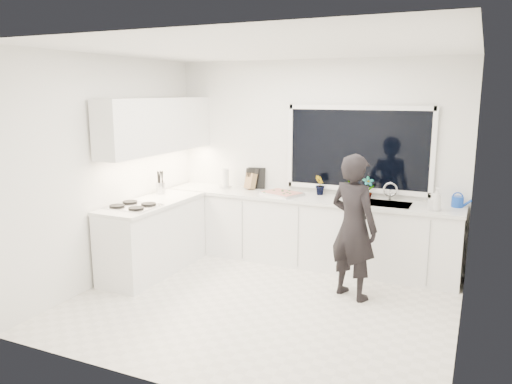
% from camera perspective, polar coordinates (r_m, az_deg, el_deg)
% --- Properties ---
extents(floor, '(4.00, 3.50, 0.02)m').
position_cam_1_polar(floor, '(5.61, 0.65, -12.66)').
color(floor, beige).
rests_on(floor, ground).
extents(wall_back, '(4.00, 0.02, 2.70)m').
position_cam_1_polar(wall_back, '(6.83, 6.66, 3.52)').
color(wall_back, white).
rests_on(wall_back, ground).
extents(wall_left, '(0.02, 3.50, 2.70)m').
position_cam_1_polar(wall_left, '(6.28, -16.36, 2.44)').
color(wall_left, white).
rests_on(wall_left, ground).
extents(wall_right, '(0.02, 3.50, 2.70)m').
position_cam_1_polar(wall_right, '(4.78, 23.32, -0.72)').
color(wall_right, white).
rests_on(wall_right, ground).
extents(ceiling, '(4.00, 3.50, 0.02)m').
position_cam_1_polar(ceiling, '(5.14, 0.73, 16.23)').
color(ceiling, white).
rests_on(ceiling, wall_back).
extents(window, '(1.80, 0.02, 1.00)m').
position_cam_1_polar(window, '(6.62, 11.57, 4.85)').
color(window, black).
rests_on(window, wall_back).
extents(base_cabinets_back, '(3.92, 0.58, 0.88)m').
position_cam_1_polar(base_cabinets_back, '(6.73, 5.67, -4.50)').
color(base_cabinets_back, white).
rests_on(base_cabinets_back, floor).
extents(base_cabinets_left, '(0.58, 1.60, 0.88)m').
position_cam_1_polar(base_cabinets_left, '(6.54, -11.64, -5.17)').
color(base_cabinets_left, white).
rests_on(base_cabinets_left, floor).
extents(countertop_back, '(3.94, 0.62, 0.04)m').
position_cam_1_polar(countertop_back, '(6.61, 5.72, -0.69)').
color(countertop_back, silver).
rests_on(countertop_back, base_cabinets_back).
extents(countertop_left, '(0.62, 1.60, 0.04)m').
position_cam_1_polar(countertop_left, '(6.42, -11.80, -1.24)').
color(countertop_left, silver).
rests_on(countertop_left, base_cabinets_left).
extents(upper_cabinets, '(0.34, 2.10, 0.70)m').
position_cam_1_polar(upper_cabinets, '(6.64, -11.18, 7.49)').
color(upper_cabinets, white).
rests_on(upper_cabinets, wall_left).
extents(sink, '(0.58, 0.42, 0.14)m').
position_cam_1_polar(sink, '(6.38, 14.71, -1.73)').
color(sink, silver).
rests_on(sink, countertop_back).
extents(faucet, '(0.03, 0.03, 0.22)m').
position_cam_1_polar(faucet, '(6.54, 15.08, 0.00)').
color(faucet, silver).
rests_on(faucet, countertop_back).
extents(stovetop, '(0.56, 0.48, 0.03)m').
position_cam_1_polar(stovetop, '(6.15, -13.88, -1.54)').
color(stovetop, black).
rests_on(stovetop, countertop_left).
extents(person, '(0.70, 0.60, 1.63)m').
position_cam_1_polar(person, '(5.61, 11.06, -3.93)').
color(person, black).
rests_on(person, floor).
extents(pizza_tray, '(0.61, 0.53, 0.03)m').
position_cam_1_polar(pizza_tray, '(6.70, 2.98, -0.18)').
color(pizza_tray, '#B1B1B5').
rests_on(pizza_tray, countertop_back).
extents(pizza, '(0.55, 0.47, 0.01)m').
position_cam_1_polar(pizza, '(6.69, 2.98, -0.04)').
color(pizza, red).
rests_on(pizza, pizza_tray).
extents(watering_can, '(0.15, 0.15, 0.13)m').
position_cam_1_polar(watering_can, '(6.43, 22.03, -1.03)').
color(watering_can, '#123DAA').
rests_on(watering_can, countertop_back).
extents(paper_towel_roll, '(0.14, 0.14, 0.26)m').
position_cam_1_polar(paper_towel_roll, '(7.18, -3.56, 1.52)').
color(paper_towel_roll, silver).
rests_on(paper_towel_roll, countertop_back).
extents(knife_block, '(0.16, 0.14, 0.22)m').
position_cam_1_polar(knife_block, '(7.05, -0.63, 1.19)').
color(knife_block, olive).
rests_on(knife_block, countertop_back).
extents(utensil_crock, '(0.17, 0.17, 0.16)m').
position_cam_1_polar(utensil_crock, '(6.86, -10.84, 0.46)').
color(utensil_crock, silver).
rests_on(utensil_crock, countertop_left).
extents(picture_frame_large, '(0.22, 0.06, 0.28)m').
position_cam_1_polar(picture_frame_large, '(7.14, -0.47, 1.57)').
color(picture_frame_large, black).
rests_on(picture_frame_large, countertop_back).
extents(picture_frame_small, '(0.25, 0.07, 0.30)m').
position_cam_1_polar(picture_frame_small, '(7.11, 0.06, 1.61)').
color(picture_frame_small, black).
rests_on(picture_frame_small, countertop_back).
extents(herb_plants, '(0.82, 0.26, 0.34)m').
position_cam_1_polar(herb_plants, '(6.60, 10.30, 0.73)').
color(herb_plants, '#26662D').
rests_on(herb_plants, countertop_back).
extents(soap_bottles, '(0.17, 0.15, 0.28)m').
position_cam_1_polar(soap_bottles, '(6.13, 19.81, -0.88)').
color(soap_bottles, '#D8BF66').
rests_on(soap_bottles, countertop_back).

